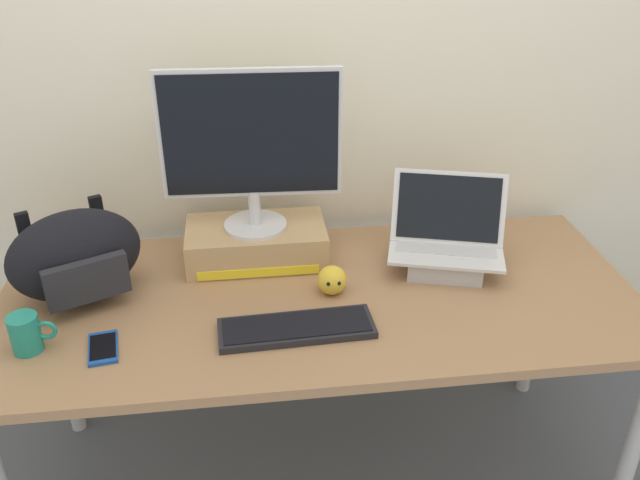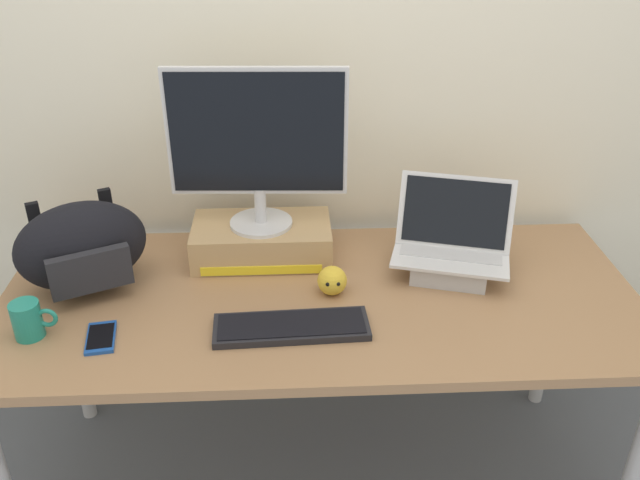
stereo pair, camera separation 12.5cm
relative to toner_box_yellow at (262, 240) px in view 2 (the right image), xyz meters
name	(u,v)px [view 2 (the right image)]	position (x,y,z in m)	size (l,w,h in m)	color
ground_plane	(320,475)	(0.17, -0.23, -0.80)	(20.00, 20.00, 0.00)	#515660
back_wall	(312,60)	(0.17, 0.27, 0.50)	(7.00, 0.10, 2.60)	silver
desk	(320,313)	(0.17, -0.23, -0.12)	(1.85, 0.80, 0.75)	#99704C
toner_box_yellow	(262,240)	(0.00, 0.00, 0.00)	(0.43, 0.24, 0.11)	tan
desktop_monitor	(257,144)	(0.00, 0.00, 0.32)	(0.53, 0.19, 0.49)	silver
open_laptop	(451,254)	(0.57, -0.12, 0.00)	(0.39, 0.31, 0.28)	#ADADB2
external_keyboard	(291,327)	(0.09, -0.40, -0.05)	(0.42, 0.15, 0.02)	black
messenger_backpack	(82,247)	(-0.51, -0.15, 0.08)	(0.42, 0.33, 0.27)	black
coffee_mug	(28,320)	(-0.60, -0.39, 0.00)	(0.12, 0.08, 0.10)	#1E7F70
cell_phone	(101,337)	(-0.41, -0.42, -0.05)	(0.09, 0.14, 0.01)	#19479E
plush_toy	(332,281)	(0.21, -0.23, -0.01)	(0.09, 0.09, 0.09)	gold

